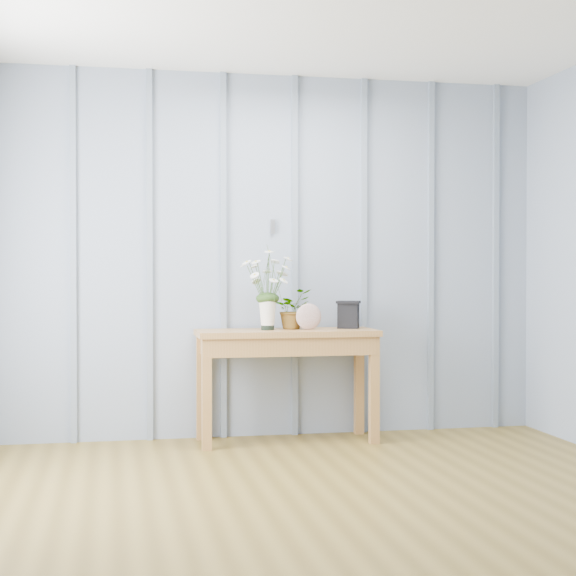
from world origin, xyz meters
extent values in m
plane|color=brown|center=(0.00, 0.00, 0.00)|extent=(4.50, 4.50, 0.00)
cube|color=#8996AC|center=(0.00, 2.25, 1.25)|extent=(4.00, 0.01, 2.50)
cube|color=#BCBCC1|center=(0.09, 2.23, 1.45)|extent=(0.03, 0.01, 0.10)
cube|color=gray|center=(-1.25, 2.23, 1.25)|extent=(0.04, 0.03, 2.50)
cube|color=gray|center=(-0.75, 2.23, 1.25)|extent=(0.04, 0.03, 2.50)
cube|color=gray|center=(-0.25, 2.23, 1.25)|extent=(0.04, 0.03, 2.50)
cube|color=gray|center=(0.25, 2.23, 1.25)|extent=(0.04, 0.03, 2.50)
cube|color=gray|center=(0.75, 2.23, 1.25)|extent=(0.04, 0.03, 2.50)
cube|color=gray|center=(1.25, 2.23, 1.25)|extent=(0.04, 0.03, 2.50)
cube|color=gray|center=(1.75, 2.23, 1.25)|extent=(0.04, 0.03, 2.50)
cube|color=#9C6B36|center=(0.14, 1.99, 0.73)|extent=(1.20, 0.45, 0.04)
cube|color=#9C6B36|center=(0.14, 1.99, 0.65)|extent=(1.13, 0.42, 0.12)
cube|color=#9C6B36|center=(-0.41, 1.81, 0.35)|extent=(0.06, 0.06, 0.71)
cube|color=#9C6B36|center=(0.70, 1.81, 0.35)|extent=(0.06, 0.06, 0.71)
cube|color=#9C6B36|center=(-0.41, 2.17, 0.35)|extent=(0.06, 0.06, 0.71)
cube|color=#9C6B36|center=(0.70, 2.17, 0.35)|extent=(0.06, 0.06, 0.71)
cylinder|color=black|center=(0.02, 2.00, 0.78)|extent=(0.09, 0.09, 0.05)
cone|color=white|center=(0.02, 2.00, 0.86)|extent=(0.12, 0.12, 0.20)
ellipsoid|color=#1D3913|center=(0.02, 2.00, 0.96)|extent=(0.16, 0.13, 0.08)
imported|color=#1D3913|center=(0.20, 2.07, 0.89)|extent=(0.31, 0.30, 0.27)
ellipsoid|color=brown|center=(0.29, 1.97, 0.84)|extent=(0.18, 0.05, 0.18)
cube|color=black|center=(0.59, 2.05, 0.84)|extent=(0.17, 0.15, 0.17)
cube|color=black|center=(0.59, 2.05, 0.93)|extent=(0.19, 0.17, 0.02)
camera|label=1|loc=(-1.01, -3.77, 1.14)|focal=55.00mm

